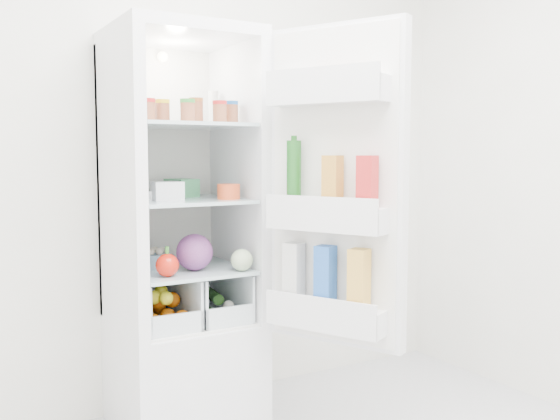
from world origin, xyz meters
TOP-DOWN VIEW (x-y plane):
  - room_walls at (0.00, 0.00)m, footprint 3.02×3.02m
  - refrigerator at (-0.20, 1.25)m, footprint 0.60×0.60m
  - shelf_low at (-0.20, 1.19)m, footprint 0.49×0.53m
  - shelf_mid at (-0.20, 1.19)m, footprint 0.49×0.53m
  - shelf_top at (-0.20, 1.19)m, footprint 0.49×0.53m
  - crisper_left at (-0.32, 1.19)m, footprint 0.23×0.46m
  - crisper_right at (-0.08, 1.19)m, footprint 0.23×0.46m
  - condiment_jars at (-0.20, 1.07)m, footprint 0.46×0.16m
  - squeeze_bottle at (0.00, 1.29)m, footprint 0.06×0.06m
  - tub_white at (-0.29, 1.15)m, footprint 0.14×0.14m
  - tin_red at (-0.04, 1.06)m, footprint 0.13×0.13m
  - foil_tray at (-0.36, 1.25)m, footprint 0.18×0.16m
  - tub_green at (-0.16, 1.32)m, footprint 0.13×0.16m
  - red_cabbage at (-0.19, 1.09)m, footprint 0.16×0.16m
  - bell_pepper at (-0.34, 1.01)m, footprint 0.10×0.10m
  - mushroom_bowl at (-0.31, 1.24)m, footprint 0.17×0.17m
  - salad_bag at (-0.02, 0.98)m, footprint 0.10×0.10m
  - citrus_pile at (-0.32, 1.16)m, footprint 0.20×0.31m
  - veg_pile at (-0.07, 1.18)m, footprint 0.16×0.30m
  - fridge_door at (0.23, 0.64)m, footprint 0.39×0.57m

SIDE VIEW (x-z plane):
  - veg_pile at x=-0.07m, z-range 0.51..0.61m
  - citrus_pile at x=-0.32m, z-range 0.50..0.66m
  - crisper_left at x=-0.32m, z-range 0.50..0.72m
  - crisper_right at x=-0.08m, z-range 0.50..0.72m
  - refrigerator at x=-0.20m, z-range -0.23..1.57m
  - shelf_low at x=-0.20m, z-range 0.73..0.75m
  - mushroom_bowl at x=-0.31m, z-range 0.75..0.81m
  - salad_bag at x=-0.02m, z-range 0.75..0.84m
  - bell_pepper at x=-0.34m, z-range 0.75..0.84m
  - red_cabbage at x=-0.19m, z-range 0.75..0.91m
  - shelf_mid at x=-0.20m, z-range 1.04..1.06m
  - foil_tray at x=-0.36m, z-range 1.06..1.09m
  - tin_red at x=-0.04m, z-range 1.06..1.12m
  - fridge_door at x=0.23m, z-range 0.44..1.74m
  - tub_white at x=-0.29m, z-range 1.06..1.14m
  - tub_green at x=-0.16m, z-range 1.06..1.14m
  - shelf_top at x=-0.20m, z-range 1.37..1.39m
  - condiment_jars at x=-0.20m, z-range 1.39..1.47m
  - squeeze_bottle at x=0.00m, z-range 1.39..1.55m
  - room_walls at x=0.00m, z-range 0.29..2.90m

